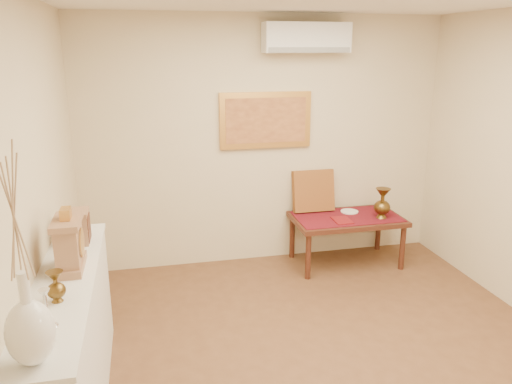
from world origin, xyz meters
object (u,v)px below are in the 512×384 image
object	(u,v)px
wooden_chest	(78,227)
low_table	(347,222)
brass_urn_tall	(383,200)
display_ledge	(72,349)
mantel_clock	(69,243)
white_vase	(18,247)

from	to	relation	value
wooden_chest	low_table	world-z (taller)	wooden_chest
brass_urn_tall	display_ledge	distance (m)	3.51
wooden_chest	brass_urn_tall	bearing A→B (deg)	20.77
mantel_clock	low_table	size ratio (longest dim) A/B	0.34
white_vase	low_table	distance (m)	3.98
low_table	wooden_chest	bearing A→B (deg)	-154.51
white_vase	wooden_chest	distance (m)	1.55
wooden_chest	display_ledge	bearing A→B (deg)	-92.77
brass_urn_tall	wooden_chest	size ratio (longest dim) A/B	1.67
display_ledge	wooden_chest	xyz separation A→B (m)	(0.03, 0.62, 0.61)
white_vase	display_ledge	bearing A→B (deg)	89.42
brass_urn_tall	display_ledge	world-z (taller)	display_ledge
mantel_clock	wooden_chest	bearing A→B (deg)	90.08
mantel_clock	low_table	xyz separation A→B (m)	(2.64, 1.72, -0.67)
brass_urn_tall	mantel_clock	world-z (taller)	mantel_clock
display_ledge	mantel_clock	xyz separation A→B (m)	(0.03, 0.16, 0.66)
display_ledge	low_table	bearing A→B (deg)	35.10
brass_urn_tall	display_ledge	xyz separation A→B (m)	(-3.02, -1.75, -0.27)
white_vase	low_table	world-z (taller)	white_vase
brass_urn_tall	mantel_clock	bearing A→B (deg)	-151.91
brass_urn_tall	low_table	distance (m)	0.46
display_ledge	wooden_chest	bearing A→B (deg)	87.23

